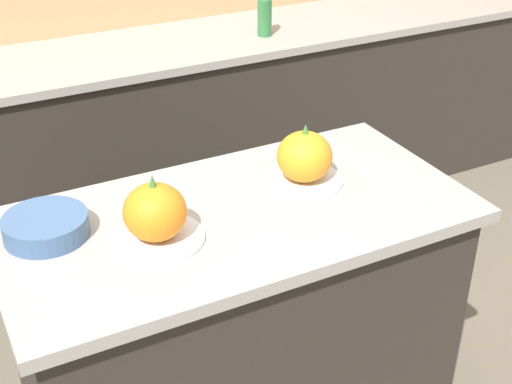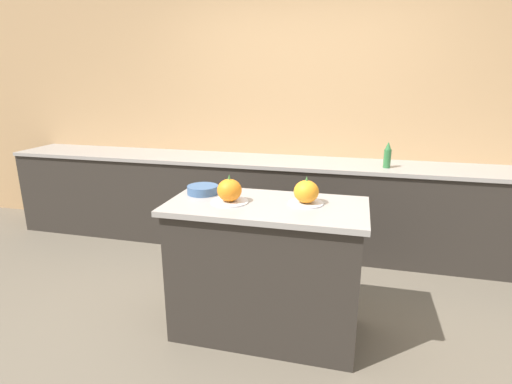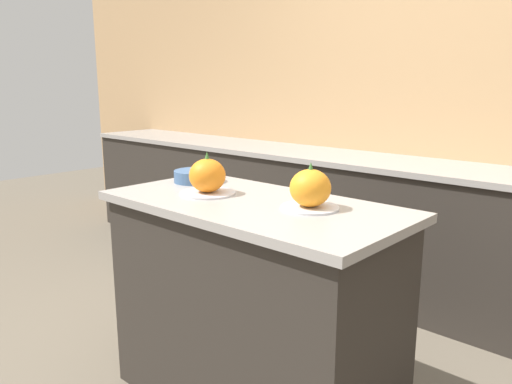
# 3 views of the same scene
# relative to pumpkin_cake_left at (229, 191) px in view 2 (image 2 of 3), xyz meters

# --- Properties ---
(ground_plane) EXTENTS (12.00, 12.00, 0.00)m
(ground_plane) POSITION_rel_pumpkin_cake_left_xyz_m (0.23, 0.03, -0.97)
(ground_plane) COLOR #665B4C
(wall_back) EXTENTS (8.00, 0.06, 2.50)m
(wall_back) POSITION_rel_pumpkin_cake_left_xyz_m (0.23, 1.77, 0.28)
(wall_back) COLOR tan
(wall_back) RESTS_ON ground_plane
(kitchen_island) EXTENTS (1.23, 0.62, 0.90)m
(kitchen_island) POSITION_rel_pumpkin_cake_left_xyz_m (0.23, 0.03, -0.52)
(kitchen_island) COLOR #2D2823
(kitchen_island) RESTS_ON ground_plane
(back_counter) EXTENTS (6.00, 0.60, 0.88)m
(back_counter) POSITION_rel_pumpkin_cake_left_xyz_m (0.23, 1.44, -0.53)
(back_counter) COLOR #2D2823
(back_counter) RESTS_ON ground_plane
(pumpkin_cake_left) EXTENTS (0.23, 0.23, 0.18)m
(pumpkin_cake_left) POSITION_rel_pumpkin_cake_left_xyz_m (0.00, 0.00, 0.00)
(pumpkin_cake_left) COLOR silver
(pumpkin_cake_left) RESTS_ON kitchen_island
(pumpkin_cake_right) EXTENTS (0.22, 0.22, 0.17)m
(pumpkin_cake_right) POSITION_rel_pumpkin_cake_left_xyz_m (0.46, 0.09, 0.00)
(pumpkin_cake_right) COLOR silver
(pumpkin_cake_right) RESTS_ON kitchen_island
(bottle_tall) EXTENTS (0.06, 0.06, 0.23)m
(bottle_tall) POSITION_rel_pumpkin_cake_left_xyz_m (1.01, 1.35, 0.02)
(bottle_tall) COLOR #2D6B38
(bottle_tall) RESTS_ON back_counter
(mixing_bowl) EXTENTS (0.21, 0.21, 0.05)m
(mixing_bowl) POSITION_rel_pumpkin_cake_left_xyz_m (-0.23, 0.14, -0.04)
(mixing_bowl) COLOR #3D5B84
(mixing_bowl) RESTS_ON kitchen_island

